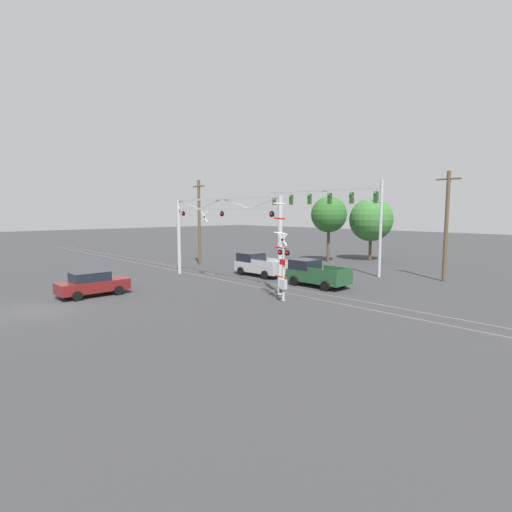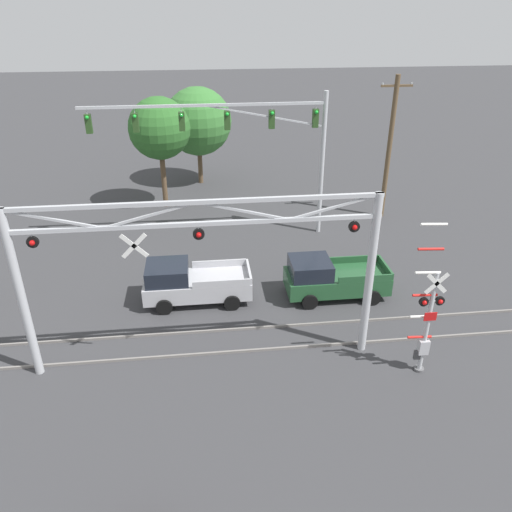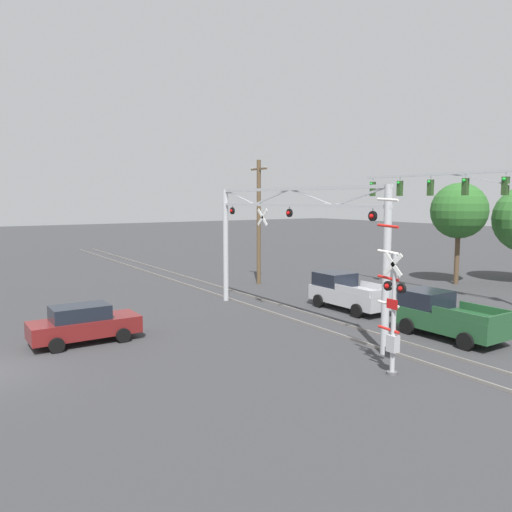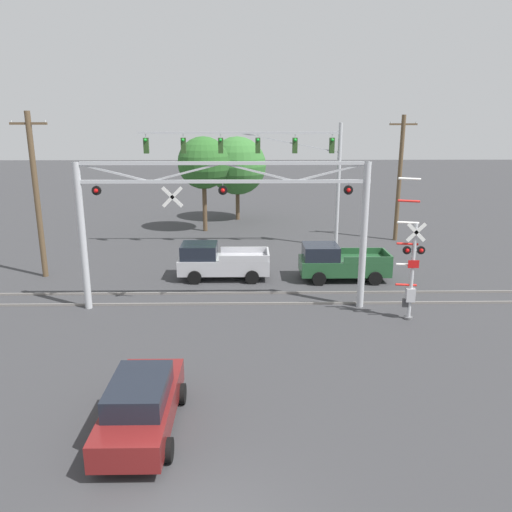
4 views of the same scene
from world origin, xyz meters
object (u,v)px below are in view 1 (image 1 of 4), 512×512
pickup_truck_following (315,274)px  utility_pole_right (446,225)px  background_tree_beyond_span (371,220)px  utility_pole_left (199,221)px  pickup_truck_lead (259,265)px  background_tree_far_left_verge (329,215)px  crossing_signal_mast (283,267)px  traffic_signal_span (341,207)px  sedan_waiting (92,284)px  crossing_gantry (222,228)px

pickup_truck_following → utility_pole_right: bearing=58.1°
background_tree_beyond_span → utility_pole_left: bearing=-122.1°
pickup_truck_lead → utility_pole_left: size_ratio=0.55×
pickup_truck_following → background_tree_far_left_verge: bearing=123.1°
utility_pole_right → background_tree_beyond_span: (-10.94, 7.64, 0.11)m
pickup_truck_following → utility_pole_right: (5.45, 8.76, 3.40)m
crossing_signal_mast → pickup_truck_lead: bearing=144.7°
background_tree_beyond_span → traffic_signal_span: bearing=-73.8°
pickup_truck_lead → utility_pole_left: utility_pole_left is taller
traffic_signal_span → pickup_truck_lead: (-3.41, -6.62, -4.77)m
traffic_signal_span → utility_pole_right: 8.51m
pickup_truck_lead → sedan_waiting: bearing=-95.5°
crossing_gantry → crossing_signal_mast: bearing=-11.0°
traffic_signal_span → background_tree_far_left_verge: size_ratio=1.83×
background_tree_beyond_span → background_tree_far_left_verge: 5.02m
sedan_waiting → background_tree_far_left_verge: size_ratio=0.62×
sedan_waiting → utility_pole_right: utility_pole_right is taller
crossing_gantry → utility_pole_right: utility_pole_right is taller
pickup_truck_following → background_tree_beyond_span: background_tree_beyond_span is taller
pickup_truck_lead → background_tree_beyond_span: 16.48m
crossing_signal_mast → pickup_truck_following: 5.83m
background_tree_beyond_span → crossing_signal_mast: bearing=-71.3°
crossing_signal_mast → background_tree_beyond_span: background_tree_beyond_span is taller
utility_pole_left → utility_pole_right: utility_pole_left is taller
crossing_gantry → background_tree_beyond_span: size_ratio=1.80×
utility_pole_right → background_tree_beyond_span: 13.35m
crossing_signal_mast → pickup_truck_following: (-1.88, 5.39, -1.18)m
pickup_truck_lead → background_tree_beyond_span: bearing=87.6°
crossing_gantry → utility_pole_left: (-9.62, 4.70, 0.24)m
pickup_truck_lead → pickup_truck_following: (6.16, -0.31, -0.00)m
background_tree_beyond_span → pickup_truck_lead: bearing=-92.4°
crossing_gantry → pickup_truck_lead: bearing=96.4°
crossing_signal_mast → sedan_waiting: 12.05m
crossing_signal_mast → utility_pole_right: (3.57, 14.15, 2.22)m
crossing_gantry → background_tree_far_left_verge: bearing=97.7°
crossing_signal_mast → background_tree_beyond_span: (-7.37, 21.79, 2.34)m
pickup_truck_lead → background_tree_beyond_span: background_tree_beyond_span is taller
pickup_truck_lead → pickup_truck_following: size_ratio=1.03×
pickup_truck_lead → utility_pole_left: (-9.15, 0.47, 3.43)m
crossing_gantry → pickup_truck_lead: 5.32m
crossing_gantry → crossing_signal_mast: (7.57, -1.47, -2.02)m
pickup_truck_lead → utility_pole_left: bearing=177.0°
utility_pole_left → background_tree_beyond_span: 18.44m
utility_pole_left → background_tree_beyond_span: bearing=57.9°
traffic_signal_span → background_tree_far_left_verge: (-5.08, 5.06, -0.69)m
sedan_waiting → utility_pole_left: bearing=119.9°
traffic_signal_span → background_tree_beyond_span: bearing=106.2°
crossing_gantry → background_tree_far_left_verge: (-2.14, 15.91, 0.88)m
crossing_signal_mast → sedan_waiting: crossing_signal_mast is taller
utility_pole_left → background_tree_far_left_verge: (7.48, 11.21, 0.65)m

